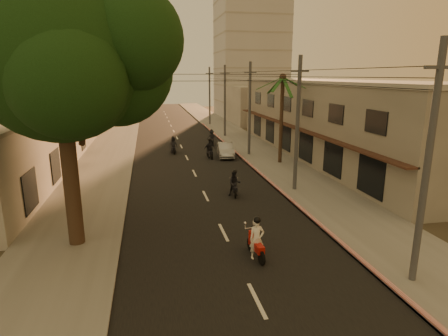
{
  "coord_description": "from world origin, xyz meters",
  "views": [
    {
      "loc": [
        -3.46,
        -15.23,
        7.74
      ],
      "look_at": [
        1.34,
        8.49,
        1.73
      ],
      "focal_mm": 30.0,
      "sensor_mm": 36.0,
      "label": 1
    }
  ],
  "objects_px": {
    "scooter_red": "(256,240)",
    "scooter_mid_b": "(210,149)",
    "palm_tree": "(283,82)",
    "parked_car": "(226,150)",
    "broadleaf_tree": "(69,57)",
    "scooter_far_b": "(212,138)",
    "scooter_far_a": "(173,146)",
    "scooter_mid_a": "(235,184)"
  },
  "relations": [
    {
      "from": "scooter_red",
      "to": "scooter_mid_b",
      "type": "xyz_separation_m",
      "value": [
        1.29,
        20.32,
        0.03
      ]
    },
    {
      "from": "broadleaf_tree",
      "to": "scooter_red",
      "type": "height_order",
      "value": "broadleaf_tree"
    },
    {
      "from": "scooter_far_b",
      "to": "palm_tree",
      "type": "bearing_deg",
      "value": -47.1
    },
    {
      "from": "palm_tree",
      "to": "scooter_far_a",
      "type": "height_order",
      "value": "palm_tree"
    },
    {
      "from": "palm_tree",
      "to": "parked_car",
      "type": "distance_m",
      "value": 8.59
    },
    {
      "from": "scooter_mid_a",
      "to": "parked_car",
      "type": "distance_m",
      "value": 12.16
    },
    {
      "from": "broadleaf_tree",
      "to": "palm_tree",
      "type": "xyz_separation_m",
      "value": [
        14.61,
        13.86,
        -1.33
      ]
    },
    {
      "from": "parked_car",
      "to": "scooter_far_b",
      "type": "bearing_deg",
      "value": 98.48
    },
    {
      "from": "scooter_red",
      "to": "scooter_mid_a",
      "type": "xyz_separation_m",
      "value": [
        1.03,
        8.67,
        -0.04
      ]
    },
    {
      "from": "palm_tree",
      "to": "parked_car",
      "type": "height_order",
      "value": "palm_tree"
    },
    {
      "from": "scooter_mid_b",
      "to": "palm_tree",
      "type": "bearing_deg",
      "value": -35.64
    },
    {
      "from": "scooter_mid_b",
      "to": "scooter_far_b",
      "type": "height_order",
      "value": "scooter_mid_b"
    },
    {
      "from": "scooter_mid_a",
      "to": "scooter_far_b",
      "type": "distance_m",
      "value": 18.77
    },
    {
      "from": "broadleaf_tree",
      "to": "scooter_far_b",
      "type": "bearing_deg",
      "value": 67.34
    },
    {
      "from": "broadleaf_tree",
      "to": "palm_tree",
      "type": "height_order",
      "value": "broadleaf_tree"
    },
    {
      "from": "broadleaf_tree",
      "to": "scooter_mid_a",
      "type": "height_order",
      "value": "broadleaf_tree"
    },
    {
      "from": "broadleaf_tree",
      "to": "scooter_red",
      "type": "bearing_deg",
      "value": -22.34
    },
    {
      "from": "palm_tree",
      "to": "scooter_mid_a",
      "type": "xyz_separation_m",
      "value": [
        -6.1,
        -8.26,
        -6.34
      ]
    },
    {
      "from": "broadleaf_tree",
      "to": "scooter_far_b",
      "type": "distance_m",
      "value": 27.41
    },
    {
      "from": "scooter_far_b",
      "to": "parked_car",
      "type": "distance_m",
      "value": 6.69
    },
    {
      "from": "broadleaf_tree",
      "to": "scooter_red",
      "type": "xyz_separation_m",
      "value": [
        7.48,
        -3.07,
        -7.63
      ]
    },
    {
      "from": "scooter_red",
      "to": "scooter_far_a",
      "type": "xyz_separation_m",
      "value": [
        -1.97,
        23.32,
        -0.05
      ]
    },
    {
      "from": "palm_tree",
      "to": "parked_car",
      "type": "bearing_deg",
      "value": 138.35
    },
    {
      "from": "broadleaf_tree",
      "to": "scooter_red",
      "type": "distance_m",
      "value": 11.11
    },
    {
      "from": "scooter_far_a",
      "to": "scooter_red",
      "type": "bearing_deg",
      "value": -87.72
    },
    {
      "from": "palm_tree",
      "to": "scooter_far_b",
      "type": "xyz_separation_m",
      "value": [
        -4.47,
        10.44,
        -6.32
      ]
    },
    {
      "from": "broadleaf_tree",
      "to": "scooter_mid_b",
      "type": "distance_m",
      "value": 20.79
    },
    {
      "from": "scooter_far_b",
      "to": "scooter_mid_a",
      "type": "bearing_deg",
      "value": -75.27
    },
    {
      "from": "scooter_red",
      "to": "parked_car",
      "type": "height_order",
      "value": "scooter_red"
    },
    {
      "from": "palm_tree",
      "to": "scooter_mid_b",
      "type": "distance_m",
      "value": 9.21
    },
    {
      "from": "scooter_far_b",
      "to": "broadleaf_tree",
      "type": "bearing_deg",
      "value": -92.94
    },
    {
      "from": "parked_car",
      "to": "scooter_red",
      "type": "bearing_deg",
      "value": -91.65
    },
    {
      "from": "scooter_red",
      "to": "palm_tree",
      "type": "bearing_deg",
      "value": 62.3
    },
    {
      "from": "palm_tree",
      "to": "scooter_far_a",
      "type": "xyz_separation_m",
      "value": [
        -9.11,
        6.39,
        -6.35
      ]
    },
    {
      "from": "palm_tree",
      "to": "scooter_far_a",
      "type": "distance_m",
      "value": 12.81
    },
    {
      "from": "scooter_far_a",
      "to": "parked_car",
      "type": "relative_size",
      "value": 0.43
    },
    {
      "from": "broadleaf_tree",
      "to": "scooter_far_a",
      "type": "relative_size",
      "value": 6.65
    },
    {
      "from": "palm_tree",
      "to": "scooter_mid_b",
      "type": "relative_size",
      "value": 4.1
    },
    {
      "from": "palm_tree",
      "to": "scooter_mid_b",
      "type": "height_order",
      "value": "palm_tree"
    },
    {
      "from": "broadleaf_tree",
      "to": "scooter_far_b",
      "type": "height_order",
      "value": "broadleaf_tree"
    },
    {
      "from": "scooter_mid_a",
      "to": "scooter_far_b",
      "type": "bearing_deg",
      "value": 92.63
    },
    {
      "from": "broadleaf_tree",
      "to": "scooter_far_a",
      "type": "xyz_separation_m",
      "value": [
        5.5,
        20.25,
        -7.68
      ]
    }
  ]
}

